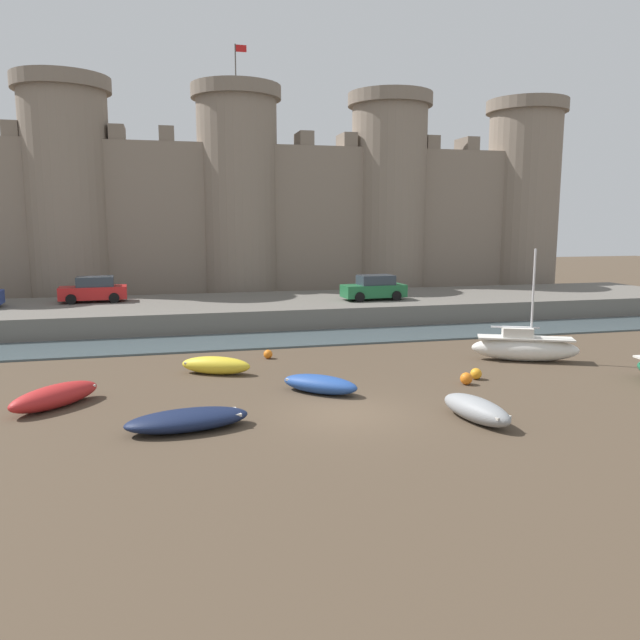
{
  "coord_description": "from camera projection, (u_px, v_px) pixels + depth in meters",
  "views": [
    {
      "loc": [
        -5.73,
        -19.36,
        6.4
      ],
      "look_at": [
        0.2,
        4.47,
        2.5
      ],
      "focal_mm": 35.0,
      "sensor_mm": 36.0,
      "label": 1
    }
  ],
  "objects": [
    {
      "name": "rowboat_midflat_left",
      "position": [
        476.0,
        409.0,
        20.1
      ],
      "size": [
        1.64,
        3.15,
        0.79
      ],
      "color": "gray",
      "rests_on": "ground"
    },
    {
      "name": "ground_plane",
      "position": [
        346.0,
        414.0,
        20.92
      ],
      "size": [
        160.0,
        160.0,
        0.0
      ],
      "primitive_type": "plane",
      "color": "#4C3D2D"
    },
    {
      "name": "mooring_buoy_near_shore",
      "position": [
        268.0,
        354.0,
        29.31
      ],
      "size": [
        0.42,
        0.42,
        0.42
      ],
      "primitive_type": "sphere",
      "color": "orange",
      "rests_on": "ground"
    },
    {
      "name": "rowboat_midflat_centre",
      "position": [
        216.0,
        365.0,
        26.33
      ],
      "size": [
        3.13,
        2.15,
        0.75
      ],
      "color": "yellow",
      "rests_on": "ground"
    },
    {
      "name": "rowboat_midflat_right",
      "position": [
        55.0,
        396.0,
        21.6
      ],
      "size": [
        3.23,
        3.31,
        0.79
      ],
      "color": "red",
      "rests_on": "ground"
    },
    {
      "name": "rowboat_foreground_right",
      "position": [
        188.0,
        419.0,
        19.28
      ],
      "size": [
        3.98,
        2.0,
        0.64
      ],
      "color": "#141E3D",
      "rests_on": "ground"
    },
    {
      "name": "sailboat_near_channel_right",
      "position": [
        524.0,
        347.0,
        28.77
      ],
      "size": [
        4.88,
        3.07,
        5.18
      ],
      "color": "silver",
      "rests_on": "ground"
    },
    {
      "name": "quay_road",
      "position": [
        257.0,
        310.0,
        40.64
      ],
      "size": [
        61.45,
        10.0,
        1.3
      ],
      "primitive_type": "cube",
      "color": "#666059",
      "rests_on": "ground"
    },
    {
      "name": "rowboat_foreground_left",
      "position": [
        320.0,
        384.0,
        23.41
      ],
      "size": [
        3.01,
        2.82,
        0.69
      ],
      "color": "#234793",
      "rests_on": "ground"
    },
    {
      "name": "car_quay_centre_east",
      "position": [
        94.0,
        290.0,
        39.65
      ],
      "size": [
        4.18,
        2.03,
        1.62
      ],
      "color": "red",
      "rests_on": "quay_road"
    },
    {
      "name": "car_quay_centre_west",
      "position": [
        374.0,
        288.0,
        40.74
      ],
      "size": [
        4.18,
        2.03,
        1.62
      ],
      "color": "#1E6638",
      "rests_on": "quay_road"
    },
    {
      "name": "mooring_buoy_near_channel",
      "position": [
        476.0,
        374.0,
        25.47
      ],
      "size": [
        0.47,
        0.47,
        0.47
      ],
      "primitive_type": "sphere",
      "color": "orange",
      "rests_on": "ground"
    },
    {
      "name": "mooring_buoy_mid_mud",
      "position": [
        466.0,
        379.0,
        24.65
      ],
      "size": [
        0.49,
        0.49,
        0.49
      ],
      "primitive_type": "sphere",
      "color": "orange",
      "rests_on": "ground"
    },
    {
      "name": "water_channel",
      "position": [
        276.0,
        340.0,
        33.79
      ],
      "size": [
        80.0,
        4.5,
        0.1
      ],
      "primitive_type": "cube",
      "color": "#47565B",
      "rests_on": "ground"
    },
    {
      "name": "castle",
      "position": [
        238.0,
        206.0,
        48.42
      ],
      "size": [
        56.26,
        6.81,
        19.51
      ],
      "color": "gray",
      "rests_on": "ground"
    }
  ]
}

